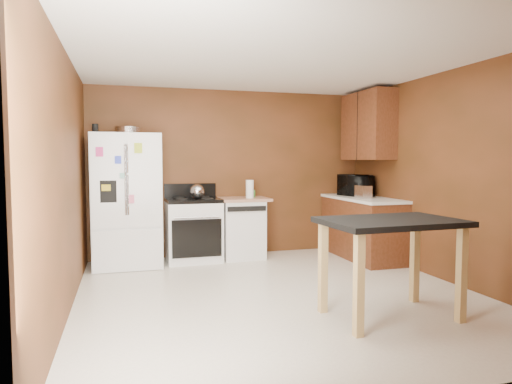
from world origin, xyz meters
name	(u,v)px	position (x,y,z in m)	size (l,w,h in m)	color
floor	(279,295)	(0.00, 0.00, 0.00)	(4.50, 4.50, 0.00)	silver
ceiling	(280,58)	(0.00, 0.00, 2.50)	(4.50, 4.50, 0.00)	white
wall_back	(231,173)	(0.00, 2.25, 1.25)	(4.20, 4.20, 0.00)	brown
wall_front	(407,194)	(0.00, -2.25, 1.25)	(4.20, 4.20, 0.00)	brown
wall_left	(66,181)	(-2.10, 0.00, 1.25)	(4.50, 4.50, 0.00)	brown
wall_right	(447,177)	(2.10, 0.00, 1.25)	(4.50, 4.50, 0.00)	brown
roasting_pan	(129,131)	(-1.51, 1.88, 1.85)	(0.37, 0.37, 0.09)	silver
pen_cup	(95,128)	(-1.93, 1.79, 1.86)	(0.08, 0.08, 0.12)	black
kettle	(197,191)	(-0.59, 1.86, 1.00)	(0.21, 0.21, 0.21)	silver
paper_towel	(250,189)	(0.18, 1.86, 1.02)	(0.11, 0.11, 0.27)	white
green_canister	(252,194)	(0.26, 2.02, 0.94)	(0.10, 0.10, 0.11)	green
toaster	(363,192)	(1.74, 1.32, 0.99)	(0.15, 0.25, 0.18)	silver
microwave	(356,186)	(1.82, 1.71, 1.05)	(0.53, 0.36, 0.29)	black
refrigerator	(127,200)	(-1.55, 1.86, 0.90)	(0.90, 0.80, 1.80)	white
gas_range	(193,229)	(-0.64, 1.92, 0.46)	(0.76, 0.68, 1.10)	white
dishwasher	(242,227)	(0.08, 1.95, 0.45)	(0.78, 0.63, 0.89)	white
right_cabinets	(364,196)	(1.84, 1.48, 0.91)	(0.63, 1.58, 2.45)	brown
island	(391,234)	(0.75, -0.94, 0.77)	(1.26, 0.86, 0.91)	black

